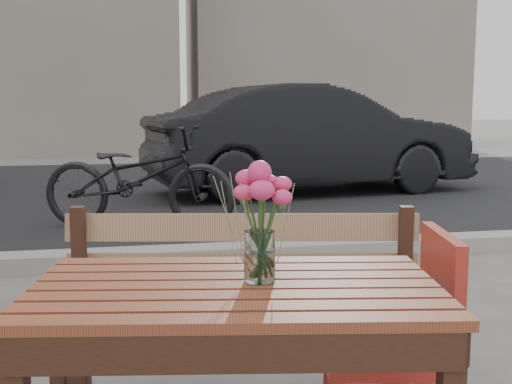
# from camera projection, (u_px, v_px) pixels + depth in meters

# --- Properties ---
(street) EXTENTS (30.00, 8.12, 0.12)m
(street) POSITION_uv_depth(u_px,v_px,m) (144.00, 213.00, 6.62)
(street) COLOR black
(street) RESTS_ON ground
(main_table) EXTENTS (1.19, 0.81, 0.68)m
(main_table) POSITION_uv_depth(u_px,v_px,m) (236.00, 324.00, 1.74)
(main_table) COLOR brown
(main_table) RESTS_ON ground
(main_bench) EXTENTS (1.35, 0.63, 0.81)m
(main_bench) POSITION_uv_depth(u_px,v_px,m) (242.00, 293.00, 2.28)
(main_bench) COLOR #916D4B
(main_bench) RESTS_ON ground
(red_chair) EXTENTS (0.45, 0.45, 0.77)m
(red_chair) POSITION_uv_depth(u_px,v_px,m) (407.00, 335.00, 1.99)
(red_chair) COLOR red
(red_chair) RESTS_ON ground
(main_vase) EXTENTS (0.18, 0.18, 0.33)m
(main_vase) POSITION_uv_depth(u_px,v_px,m) (260.00, 207.00, 1.72)
(main_vase) COLOR white
(main_vase) RESTS_ON main_table
(parked_car) EXTENTS (4.40, 2.13, 1.39)m
(parked_car) POSITION_uv_depth(u_px,v_px,m) (310.00, 139.00, 8.34)
(parked_car) COLOR black
(parked_car) RESTS_ON ground
(bicycle) EXTENTS (1.94, 1.26, 0.96)m
(bicycle) POSITION_uv_depth(u_px,v_px,m) (138.00, 177.00, 5.91)
(bicycle) COLOR black
(bicycle) RESTS_ON ground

